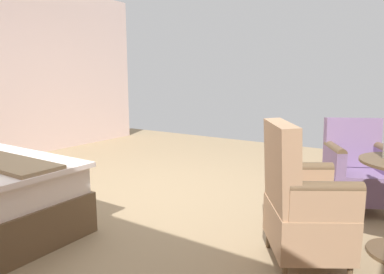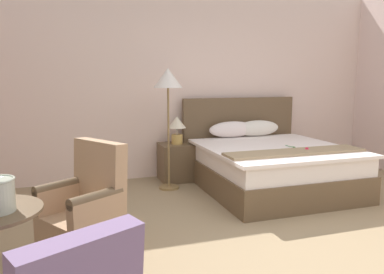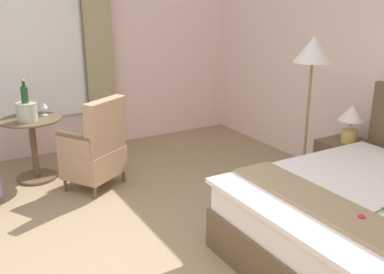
{
  "view_description": "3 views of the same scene",
  "coord_description": "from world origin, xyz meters",
  "px_view_note": "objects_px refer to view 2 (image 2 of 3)",
  "views": [
    {
      "loc": [
        -2.33,
        2.68,
        1.3
      ],
      "look_at": [
        -1.12,
        0.83,
        0.92
      ],
      "focal_mm": 32.0,
      "sensor_mm": 36.0,
      "label": 1
    },
    {
      "loc": [
        -1.83,
        -2.58,
        1.51
      ],
      "look_at": [
        -0.56,
        1.25,
        0.88
      ],
      "focal_mm": 35.0,
      "sensor_mm": 36.0,
      "label": 2
    },
    {
      "loc": [
        2.55,
        -0.88,
        1.99
      ],
      "look_at": [
        -0.51,
        0.89,
        0.85
      ],
      "focal_mm": 40.0,
      "sensor_mm": 36.0,
      "label": 3
    }
  ],
  "objects_px": {
    "bed": "(269,164)",
    "floor_lamp_brass": "(168,86)",
    "nightstand": "(177,162)",
    "bedside_lamp": "(177,126)",
    "armchair_by_window": "(86,213)"
  },
  "relations": [
    {
      "from": "bed",
      "to": "floor_lamp_brass",
      "type": "relative_size",
      "value": 1.26
    },
    {
      "from": "nightstand",
      "to": "bedside_lamp",
      "type": "xyz_separation_m",
      "value": [
        -0.0,
        0.0,
        0.54
      ]
    },
    {
      "from": "floor_lamp_brass",
      "to": "armchair_by_window",
      "type": "distance_m",
      "value": 2.43
    },
    {
      "from": "bedside_lamp",
      "to": "armchair_by_window",
      "type": "relative_size",
      "value": 0.4
    },
    {
      "from": "bed",
      "to": "bedside_lamp",
      "type": "relative_size",
      "value": 5.08
    },
    {
      "from": "nightstand",
      "to": "bedside_lamp",
      "type": "bearing_deg",
      "value": 180.0
    },
    {
      "from": "bed",
      "to": "nightstand",
      "type": "height_order",
      "value": "bed"
    },
    {
      "from": "bed",
      "to": "bedside_lamp",
      "type": "bearing_deg",
      "value": 143.41
    },
    {
      "from": "bedside_lamp",
      "to": "floor_lamp_brass",
      "type": "xyz_separation_m",
      "value": [
        -0.23,
        -0.39,
        0.6
      ]
    },
    {
      "from": "bedside_lamp",
      "to": "bed",
      "type": "bearing_deg",
      "value": -36.59
    },
    {
      "from": "bedside_lamp",
      "to": "armchair_by_window",
      "type": "xyz_separation_m",
      "value": [
        -1.42,
        -2.28,
        -0.37
      ]
    },
    {
      "from": "nightstand",
      "to": "armchair_by_window",
      "type": "height_order",
      "value": "armchair_by_window"
    },
    {
      "from": "nightstand",
      "to": "floor_lamp_brass",
      "type": "distance_m",
      "value": 1.23
    },
    {
      "from": "bed",
      "to": "armchair_by_window",
      "type": "relative_size",
      "value": 2.05
    },
    {
      "from": "nightstand",
      "to": "bedside_lamp",
      "type": "distance_m",
      "value": 0.54
    }
  ]
}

